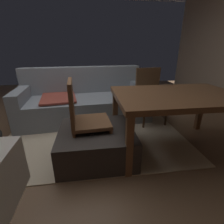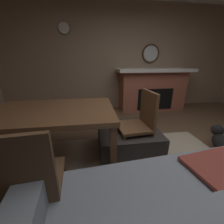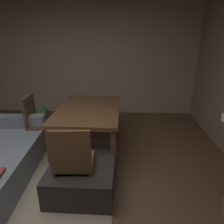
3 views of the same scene
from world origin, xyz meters
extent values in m
plane|color=brown|center=(0.00, 0.00, 0.00)|extent=(8.08, 8.08, 0.00)
cube|color=tan|center=(0.48, 0.06, 0.01)|extent=(2.60, 2.00, 0.01)
cube|color=slate|center=(0.33, 0.67, 0.21)|extent=(2.34, 1.14, 0.42)
cube|color=slate|center=(0.30, 1.04, 0.67)|extent=(2.27, 0.39, 0.49)
cube|color=slate|center=(1.37, 0.75, 0.52)|extent=(0.26, 0.97, 0.20)
cube|color=slate|center=(-0.71, 0.58, 0.52)|extent=(0.26, 0.97, 0.20)
cube|color=brown|center=(-0.12, 0.63, 0.45)|extent=(0.67, 0.89, 0.03)
cube|color=#2D2826|center=(0.48, -0.54, 0.18)|extent=(0.86, 0.79, 0.36)
cube|color=black|center=(0.44, -0.60, 0.38)|extent=(0.10, 0.17, 0.02)
cube|color=brown|center=(1.46, -0.47, 0.71)|extent=(1.49, 1.00, 0.06)
cube|color=brown|center=(0.78, -0.03, 0.34)|extent=(0.07, 0.07, 0.68)
cube|color=brown|center=(2.14, -0.03, 0.34)|extent=(0.07, 0.07, 0.68)
cube|color=brown|center=(0.78, -0.91, 0.34)|extent=(0.07, 0.07, 0.68)
cube|color=brown|center=(0.42, -0.47, 0.43)|extent=(0.47, 0.47, 0.04)
cube|color=brown|center=(0.22, -0.48, 0.69)|extent=(0.07, 0.44, 0.48)
cylinder|color=brown|center=(0.60, -0.25, 0.21)|extent=(0.04, 0.04, 0.41)
cylinder|color=brown|center=(0.63, -0.65, 0.21)|extent=(0.04, 0.04, 0.41)
cylinder|color=brown|center=(0.20, -0.28, 0.21)|extent=(0.04, 0.04, 0.41)
cylinder|color=brown|center=(0.23, -0.68, 0.21)|extent=(0.04, 0.04, 0.41)
cube|color=#513823|center=(1.46, 0.33, 0.43)|extent=(0.48, 0.48, 0.04)
cube|color=#513823|center=(1.44, 0.53, 0.69)|extent=(0.44, 0.08, 0.48)
cylinder|color=#513823|center=(1.68, 0.15, 0.21)|extent=(0.04, 0.04, 0.41)
cylinder|color=#513823|center=(1.28, 0.11, 0.21)|extent=(0.04, 0.04, 0.41)
cylinder|color=#513823|center=(1.64, 0.55, 0.21)|extent=(0.04, 0.04, 0.41)
cylinder|color=#513823|center=(1.25, 0.51, 0.21)|extent=(0.04, 0.04, 0.41)
cylinder|color=beige|center=(2.32, 0.73, 0.09)|extent=(0.17, 0.17, 0.18)
ellipsoid|color=#387233|center=(2.32, 0.73, 0.29)|extent=(0.29, 0.29, 0.32)
camera|label=1|loc=(0.42, -2.25, 1.25)|focal=26.38mm
camera|label=2|loc=(0.98, 1.25, 1.30)|focal=22.39mm
camera|label=3|loc=(-1.58, -1.03, 1.81)|focal=31.86mm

